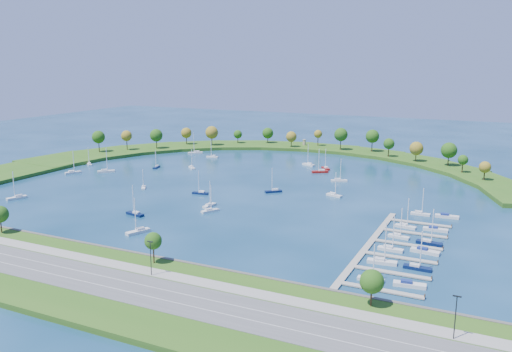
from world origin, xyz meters
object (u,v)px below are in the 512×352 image
at_px(moored_boat_2, 138,231).
at_px(moored_boat_11, 309,164).
at_px(dock_system, 390,249).
at_px(moored_boat_6, 326,168).
at_px(docked_boat_0, 371,278).
at_px(docked_boat_1, 409,284).
at_px(moored_boat_0, 17,197).
at_px(moored_boat_20, 192,167).
at_px(moored_boat_7, 210,210).
at_px(moored_boat_19, 209,205).
at_px(docked_boat_3, 417,267).
at_px(moored_boat_4, 334,194).
at_px(docked_boat_8, 405,226).
at_px(docked_boat_10, 420,213).
at_px(moored_boat_10, 89,164).
at_px(docked_boat_2, 382,261).
at_px(moored_boat_9, 156,166).
at_px(moored_boat_14, 73,172).
at_px(moored_boat_12, 200,192).
at_px(moored_boat_1, 212,156).
at_px(moored_boat_18, 274,191).
at_px(moored_boat_8, 339,180).
at_px(docked_boat_7, 429,242).
at_px(moored_boat_16, 135,213).
at_px(docked_boat_11, 447,216).
at_px(docked_boat_4, 390,248).
at_px(moored_boat_13, 195,152).
at_px(docked_boat_6, 399,236).
at_px(moored_boat_21, 320,171).
at_px(moored_boat_5, 144,187).
at_px(docked_boat_5, 425,251).
at_px(moored_boat_3, 106,171).
at_px(harbor_tower, 304,142).

distance_m(moored_boat_2, moored_boat_11, 143.66).
distance_m(dock_system, moored_boat_6, 130.20).
distance_m(docked_boat_0, docked_boat_1, 10.48).
height_order(moored_boat_0, moored_boat_20, moored_boat_0).
height_order(moored_boat_6, moored_boat_7, moored_boat_6).
bearing_deg(moored_boat_2, moored_boat_0, -78.25).
bearing_deg(moored_boat_19, docked_boat_3, -104.44).
bearing_deg(moored_boat_4, docked_boat_8, -22.35).
bearing_deg(docked_boat_10, moored_boat_6, 132.37).
bearing_deg(moored_boat_2, docked_boat_8, 141.70).
distance_m(docked_boat_0, docked_boat_10, 72.68).
height_order(moored_boat_10, docked_boat_2, docked_boat_2).
bearing_deg(moored_boat_9, moored_boat_14, -59.28).
bearing_deg(moored_boat_12, moored_boat_20, -62.69).
height_order(moored_boat_1, moored_boat_11, moored_boat_11).
height_order(moored_boat_10, moored_boat_18, moored_boat_18).
height_order(moored_boat_8, moored_boat_12, moored_boat_8).
bearing_deg(docked_boat_7, moored_boat_14, 175.11).
distance_m(moored_boat_18, moored_boat_19, 37.25).
height_order(moored_boat_7, moored_boat_9, moored_boat_7).
bearing_deg(docked_boat_7, docked_boat_2, -108.45).
bearing_deg(moored_boat_16, moored_boat_18, -109.51).
height_order(dock_system, moored_boat_6, moored_boat_6).
distance_m(docked_boat_3, docked_boat_11, 59.03).
bearing_deg(moored_boat_12, moored_boat_9, -45.82).
bearing_deg(moored_boat_7, docked_boat_3, -76.84).
bearing_deg(dock_system, docked_boat_4, -75.66).
xyz_separation_m(moored_boat_13, moored_boat_20, (24.36, -42.79, -0.08)).
relative_size(moored_boat_1, moored_boat_12, 1.00).
bearing_deg(moored_boat_4, moored_boat_11, 138.28).
height_order(dock_system, docked_boat_7, docked_boat_7).
xyz_separation_m(dock_system, moored_boat_19, (-79.84, 19.43, 0.53)).
height_order(moored_boat_8, docked_boat_6, moored_boat_8).
bearing_deg(moored_boat_18, docked_boat_8, 114.92).
height_order(moored_boat_1, docked_boat_11, moored_boat_1).
height_order(moored_boat_14, moored_boat_21, moored_boat_21).
xyz_separation_m(moored_boat_19, docked_boat_0, (80.08, -46.99, 0.00)).
bearing_deg(moored_boat_5, docked_boat_3, 36.36).
height_order(dock_system, moored_boat_13, moored_boat_13).
relative_size(moored_boat_14, moored_boat_21, 0.94).
xyz_separation_m(moored_boat_0, moored_boat_8, (119.58, 95.32, -0.02)).
distance_m(moored_boat_2, moored_boat_13, 163.86).
bearing_deg(moored_boat_10, docked_boat_5, -160.26).
relative_size(moored_boat_3, docked_boat_0, 1.25).
bearing_deg(moored_boat_18, moored_boat_19, 25.09).
relative_size(moored_boat_9, moored_boat_14, 0.83).
distance_m(moored_boat_0, docked_boat_6, 165.21).
xyz_separation_m(moored_boat_12, docked_boat_2, (94.70, -49.30, 0.06)).
distance_m(moored_boat_1, docked_boat_3, 198.12).
bearing_deg(harbor_tower, moored_boat_3, -119.16).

